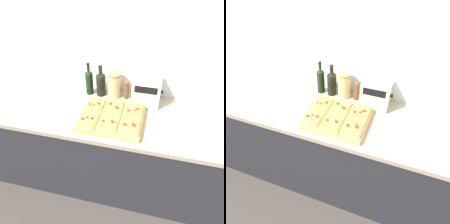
# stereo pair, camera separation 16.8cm
# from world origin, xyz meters

# --- Properties ---
(ground_plane) EXTENTS (12.00, 12.00, 0.00)m
(ground_plane) POSITION_xyz_m (0.00, 0.00, 0.00)
(ground_plane) COLOR #3D3833
(wall_back) EXTENTS (6.00, 0.06, 2.50)m
(wall_back) POSITION_xyz_m (0.00, 0.67, 1.25)
(wall_back) COLOR silver
(wall_back) RESTS_ON ground_plane
(kitchen_counter) EXTENTS (2.63, 0.67, 0.91)m
(kitchen_counter) POSITION_xyz_m (0.00, 0.32, 0.45)
(kitchen_counter) COLOR #232328
(kitchen_counter) RESTS_ON ground_plane
(cutting_board) EXTENTS (0.49, 0.39, 0.04)m
(cutting_board) POSITION_xyz_m (0.04, 0.23, 0.93)
(cutting_board) COLOR tan
(cutting_board) RESTS_ON kitchen_counter
(pizza_slice_back_left) EXTENTS (0.15, 0.17, 0.05)m
(pizza_slice_back_left) POSITION_xyz_m (-0.12, 0.32, 0.96)
(pizza_slice_back_left) COLOR tan
(pizza_slice_back_left) RESTS_ON cutting_board
(pizza_slice_back_center) EXTENTS (0.15, 0.17, 0.05)m
(pizza_slice_back_center) POSITION_xyz_m (0.04, 0.32, 0.96)
(pizza_slice_back_center) COLOR tan
(pizza_slice_back_center) RESTS_ON cutting_board
(pizza_slice_back_right) EXTENTS (0.15, 0.17, 0.06)m
(pizza_slice_back_right) POSITION_xyz_m (0.20, 0.32, 0.96)
(pizza_slice_back_right) COLOR tan
(pizza_slice_back_right) RESTS_ON cutting_board
(pizza_slice_front_left) EXTENTS (0.15, 0.17, 0.05)m
(pizza_slice_front_left) POSITION_xyz_m (-0.12, 0.13, 0.96)
(pizza_slice_front_left) COLOR tan
(pizza_slice_front_left) RESTS_ON cutting_board
(pizza_slice_front_center) EXTENTS (0.15, 0.17, 0.05)m
(pizza_slice_front_center) POSITION_xyz_m (0.04, 0.13, 0.96)
(pizza_slice_front_center) COLOR tan
(pizza_slice_front_center) RESTS_ON cutting_board
(pizza_slice_front_right) EXTENTS (0.15, 0.17, 0.05)m
(pizza_slice_front_right) POSITION_xyz_m (0.20, 0.13, 0.96)
(pizza_slice_front_right) COLOR tan
(pizza_slice_front_right) RESTS_ON cutting_board
(olive_oil_bottle) EXTENTS (0.07, 0.07, 0.30)m
(olive_oil_bottle) POSITION_xyz_m (-0.24, 0.55, 1.03)
(olive_oil_bottle) COLOR black
(olive_oil_bottle) RESTS_ON kitchen_counter
(wine_bottle) EXTENTS (0.08, 0.08, 0.29)m
(wine_bottle) POSITION_xyz_m (-0.13, 0.55, 1.02)
(wine_bottle) COLOR black
(wine_bottle) RESTS_ON kitchen_counter
(grain_jar_tall) EXTENTS (0.11, 0.11, 0.23)m
(grain_jar_tall) POSITION_xyz_m (-0.01, 0.55, 1.02)
(grain_jar_tall) COLOR tan
(grain_jar_tall) RESTS_ON kitchen_counter
(pepper_mill) EXTENTS (0.04, 0.04, 0.17)m
(pepper_mill) POSITION_xyz_m (0.10, 0.55, 0.99)
(pepper_mill) COLOR brown
(pepper_mill) RESTS_ON kitchen_counter
(toaster_oven) EXTENTS (0.25, 0.19, 0.22)m
(toaster_oven) POSITION_xyz_m (0.27, 0.53, 1.02)
(toaster_oven) COLOR beige
(toaster_oven) RESTS_ON kitchen_counter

